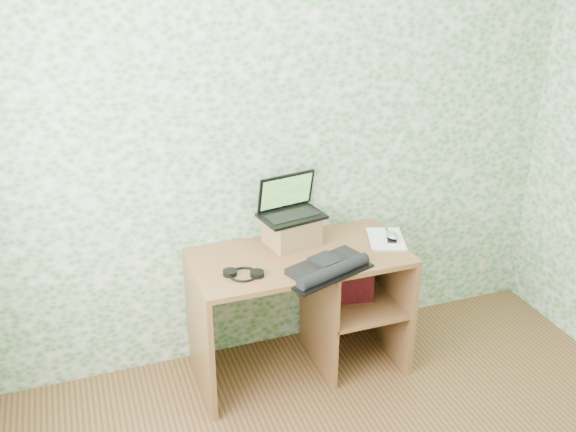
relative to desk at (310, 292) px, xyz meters
name	(u,v)px	position (x,y,z in m)	size (l,w,h in m)	color
wall_back	(281,143)	(-0.08, 0.28, 0.82)	(3.50, 3.50, 0.00)	white
desk	(310,292)	(0.00, 0.00, 0.00)	(1.20, 0.60, 0.75)	brown
riser	(292,231)	(-0.07, 0.12, 0.35)	(0.27, 0.23, 0.16)	olive
laptop	(290,206)	(-0.07, 0.15, 0.49)	(0.38, 0.30, 0.23)	black
keyboard	(329,268)	(0.00, -0.26, 0.29)	(0.50, 0.39, 0.07)	black
headphones	(243,274)	(-0.43, -0.15, 0.28)	(0.21, 0.21, 0.03)	black
notepad	(386,239)	(0.46, -0.03, 0.28)	(0.20, 0.28, 0.01)	white
mouse	(392,237)	(0.48, -0.05, 0.30)	(0.06, 0.10, 0.03)	#B7B7BA
pen	(389,233)	(0.50, 0.02, 0.29)	(0.01, 0.01, 0.13)	black
red_box	(350,277)	(0.24, -0.03, 0.07)	(0.27, 0.09, 0.32)	maroon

